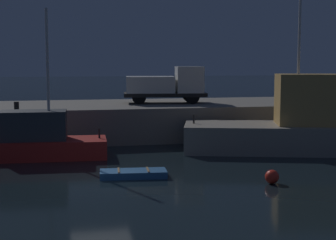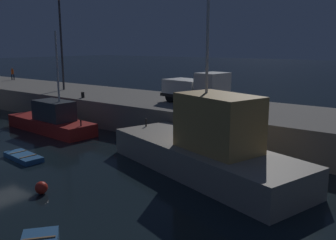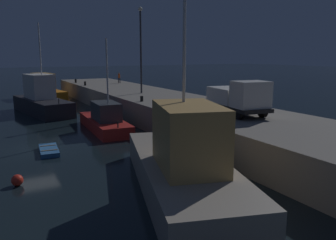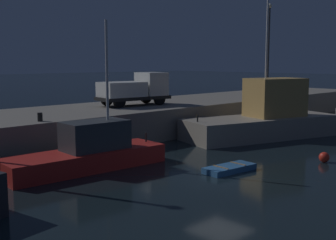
% 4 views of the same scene
% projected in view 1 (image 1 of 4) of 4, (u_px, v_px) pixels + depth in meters
% --- Properties ---
extents(ground_plane, '(320.00, 320.00, 0.00)m').
position_uv_depth(ground_plane, '(101.00, 182.00, 20.65)').
color(ground_plane, black).
extents(pier_quay, '(69.44, 8.25, 2.14)m').
position_uv_depth(pier_quay, '(83.00, 121.00, 33.01)').
color(pier_quay, gray).
rests_on(pier_quay, ground).
extents(fishing_boat_white, '(12.37, 7.05, 11.60)m').
position_uv_depth(fishing_boat_white, '(299.00, 126.00, 27.66)').
color(fishing_boat_white, gray).
rests_on(fishing_boat_white, ground).
extents(fishing_trawler_green, '(8.60, 2.98, 7.52)m').
position_uv_depth(fishing_trawler_green, '(25.00, 142.00, 25.61)').
color(fishing_trawler_green, red).
rests_on(fishing_trawler_green, ground).
extents(dinghy_orange_near, '(2.90, 1.39, 0.33)m').
position_uv_depth(dinghy_orange_near, '(133.00, 174.00, 21.50)').
color(dinghy_orange_near, '#2D6099').
rests_on(dinghy_orange_near, ground).
extents(mooring_buoy_near, '(0.56, 0.56, 0.56)m').
position_uv_depth(mooring_buoy_near, '(272.00, 177.00, 20.32)').
color(mooring_buoy_near, red).
rests_on(mooring_buoy_near, ground).
extents(utility_truck, '(5.69, 2.95, 2.44)m').
position_uv_depth(utility_truck, '(168.00, 85.00, 33.80)').
color(utility_truck, black).
rests_on(utility_truck, pier_quay).
extents(bollard_east, '(0.28, 0.28, 0.48)m').
position_uv_depth(bollard_east, '(16.00, 106.00, 28.87)').
color(bollard_east, black).
rests_on(bollard_east, pier_quay).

